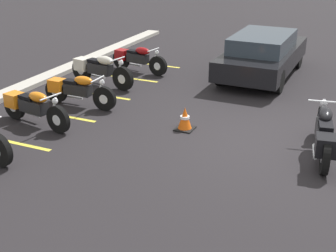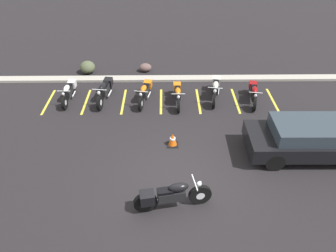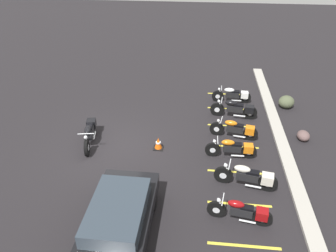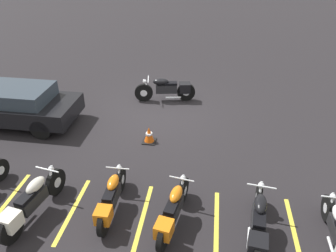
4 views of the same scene
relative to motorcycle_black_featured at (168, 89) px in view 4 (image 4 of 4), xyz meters
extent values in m
plane|color=black|center=(0.19, 0.99, -0.48)|extent=(60.00, 60.00, 0.00)
cylinder|color=black|center=(0.90, 0.16, -0.14)|extent=(0.69, 0.24, 0.68)
cylinder|color=silver|center=(0.90, 0.16, -0.14)|extent=(0.28, 0.17, 0.26)
cylinder|color=black|center=(-0.67, -0.12, -0.14)|extent=(0.69, 0.24, 0.68)
cylinder|color=silver|center=(-0.67, -0.12, -0.14)|extent=(0.28, 0.17, 0.26)
cube|color=black|center=(0.06, 0.01, 0.02)|extent=(0.82, 0.42, 0.31)
ellipsoid|color=black|center=(0.27, 0.05, 0.30)|extent=(0.61, 0.36, 0.25)
cube|color=black|center=(-0.11, -0.02, 0.22)|extent=(0.49, 0.32, 0.08)
cube|color=black|center=(-0.62, -0.11, 0.05)|extent=(0.47, 0.44, 0.35)
cylinder|color=silver|center=(0.78, 0.14, 0.13)|extent=(0.28, 0.11, 0.55)
cylinder|color=silver|center=(0.72, 0.12, 0.40)|extent=(0.15, 0.64, 0.04)
sphere|color=silver|center=(0.85, 0.15, 0.32)|extent=(0.14, 0.14, 0.14)
cylinder|color=silver|center=(-0.21, 0.11, -0.29)|extent=(0.57, 0.17, 0.07)
cylinder|color=black|center=(-4.32, 5.42, -0.18)|extent=(0.12, 0.59, 0.59)
cylinder|color=silver|center=(-4.32, 5.42, -0.18)|extent=(0.12, 0.23, 0.22)
cylinder|color=silver|center=(-4.32, 5.52, 0.05)|extent=(0.06, 0.24, 0.48)
cylinder|color=silver|center=(-4.32, 5.58, 0.29)|extent=(0.56, 0.05, 0.03)
sphere|color=silver|center=(-4.32, 5.46, 0.21)|extent=(0.13, 0.13, 0.13)
cylinder|color=silver|center=(-4.17, 6.37, -0.31)|extent=(0.08, 0.49, 0.06)
cylinder|color=black|center=(-2.83, 5.35, -0.15)|extent=(0.20, 0.66, 0.65)
cylinder|color=silver|center=(-2.83, 5.35, -0.15)|extent=(0.15, 0.26, 0.25)
cube|color=black|center=(-2.73, 6.16, 0.00)|extent=(0.37, 0.78, 0.30)
ellipsoid|color=black|center=(-2.76, 5.97, 0.27)|extent=(0.32, 0.58, 0.24)
cube|color=black|center=(-2.71, 6.33, 0.20)|extent=(0.29, 0.46, 0.08)
cube|color=black|center=(-2.65, 6.83, 0.03)|extent=(0.40, 0.44, 0.34)
cylinder|color=silver|center=(-2.82, 5.47, 0.11)|extent=(0.09, 0.26, 0.53)
cylinder|color=silver|center=(-2.81, 5.53, 0.37)|extent=(0.61, 0.11, 0.04)
sphere|color=silver|center=(-2.82, 5.40, 0.29)|extent=(0.14, 0.14, 0.14)
cylinder|color=silver|center=(-2.57, 6.39, -0.30)|extent=(0.13, 0.55, 0.07)
cylinder|color=black|center=(-1.11, 5.30, -0.17)|extent=(0.22, 0.62, 0.61)
cylinder|color=silver|center=(-1.11, 5.30, -0.17)|extent=(0.16, 0.25, 0.23)
cylinder|color=black|center=(-0.85, 6.71, -0.17)|extent=(0.22, 0.62, 0.61)
cylinder|color=silver|center=(-0.85, 6.71, -0.17)|extent=(0.16, 0.25, 0.23)
cube|color=black|center=(-0.97, 6.05, -0.03)|extent=(0.38, 0.74, 0.28)
ellipsoid|color=orange|center=(-1.00, 5.87, 0.22)|extent=(0.33, 0.55, 0.22)
cube|color=black|center=(-0.94, 6.20, 0.15)|extent=(0.29, 0.44, 0.07)
cube|color=orange|center=(-0.86, 6.66, 0.00)|extent=(0.39, 0.42, 0.32)
cylinder|color=silver|center=(-1.09, 5.41, 0.07)|extent=(0.10, 0.25, 0.49)
cylinder|color=silver|center=(-1.08, 5.46, 0.31)|extent=(0.57, 0.14, 0.03)
sphere|color=silver|center=(-1.10, 5.34, 0.24)|extent=(0.13, 0.13, 0.13)
cylinder|color=silver|center=(-0.80, 6.25, -0.31)|extent=(0.16, 0.51, 0.06)
cylinder|color=black|center=(0.46, 5.10, -0.18)|extent=(0.11, 0.60, 0.60)
cylinder|color=silver|center=(0.46, 5.10, -0.18)|extent=(0.11, 0.23, 0.23)
cylinder|color=black|center=(0.45, 6.51, -0.18)|extent=(0.11, 0.60, 0.60)
cylinder|color=silver|center=(0.45, 6.51, -0.18)|extent=(0.11, 0.23, 0.23)
cube|color=black|center=(0.45, 5.85, -0.04)|extent=(0.26, 0.69, 0.27)
ellipsoid|color=orange|center=(0.45, 5.67, 0.20)|extent=(0.24, 0.51, 0.22)
cube|color=black|center=(0.45, 6.00, 0.14)|extent=(0.22, 0.40, 0.07)
cube|color=orange|center=(0.45, 6.46, -0.01)|extent=(0.33, 0.36, 0.31)
cylinder|color=silver|center=(0.46, 5.21, 0.06)|extent=(0.06, 0.24, 0.48)
cylinder|color=silver|center=(0.45, 5.27, 0.29)|extent=(0.56, 0.03, 0.03)
sphere|color=silver|center=(0.46, 5.15, 0.22)|extent=(0.13, 0.13, 0.13)
cylinder|color=silver|center=(0.58, 6.08, -0.31)|extent=(0.06, 0.50, 0.06)
cylinder|color=black|center=(1.98, 5.45, -0.15)|extent=(0.24, 0.66, 0.65)
cylinder|color=silver|center=(1.98, 5.45, -0.15)|extent=(0.17, 0.27, 0.25)
cylinder|color=black|center=(2.27, 6.96, -0.15)|extent=(0.24, 0.66, 0.65)
cylinder|color=silver|center=(2.27, 6.96, -0.15)|extent=(0.17, 0.27, 0.25)
cube|color=black|center=(2.13, 6.26, 0.00)|extent=(0.41, 0.79, 0.30)
ellipsoid|color=beige|center=(2.10, 6.06, 0.27)|extent=(0.36, 0.59, 0.24)
cube|color=black|center=(2.17, 6.42, 0.20)|extent=(0.31, 0.47, 0.08)
cube|color=beige|center=(2.26, 6.91, 0.03)|extent=(0.42, 0.45, 0.34)
cylinder|color=silver|center=(2.01, 5.57, 0.11)|extent=(0.11, 0.27, 0.53)
cylinder|color=silver|center=(2.02, 5.63, 0.37)|extent=(0.61, 0.15, 0.04)
sphere|color=silver|center=(1.99, 5.50, 0.29)|extent=(0.14, 0.14, 0.14)
cylinder|color=silver|center=(2.32, 6.47, -0.30)|extent=(0.17, 0.55, 0.07)
cylinder|color=black|center=(3.50, 3.16, -0.16)|extent=(0.64, 0.23, 0.64)
cylinder|color=black|center=(3.48, 1.58, -0.16)|extent=(0.64, 0.23, 0.64)
cube|color=black|center=(4.87, 2.36, 0.09)|extent=(4.32, 1.84, 0.55)
cube|color=#2D3842|center=(4.72, 2.36, 0.59)|extent=(2.42, 1.53, 0.45)
cube|color=black|center=(0.17, 2.90, -0.46)|extent=(0.40, 0.40, 0.03)
cone|color=#EA590F|center=(0.17, 2.90, -0.22)|extent=(0.32, 0.32, 0.51)
cylinder|color=white|center=(0.17, 2.90, -0.20)|extent=(0.20, 0.20, 0.06)
cube|color=gold|center=(-3.57, 5.97, -0.47)|extent=(0.10, 2.10, 0.00)
cube|color=gold|center=(-1.92, 5.97, -0.47)|extent=(0.10, 2.10, 0.00)
cube|color=gold|center=(-0.27, 5.97, -0.47)|extent=(0.10, 2.10, 0.00)
cube|color=gold|center=(1.38, 5.97, -0.47)|extent=(0.10, 2.10, 0.00)
cube|color=gold|center=(3.03, 5.97, -0.47)|extent=(0.10, 2.10, 0.00)
camera|label=1|loc=(-8.56, -0.62, 3.55)|focal=50.00mm
camera|label=2|loc=(-0.11, -6.40, 7.01)|focal=35.00mm
camera|label=3|loc=(11.05, 4.44, 7.38)|focal=35.00mm
camera|label=4|loc=(-1.57, 11.13, 5.07)|focal=35.00mm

